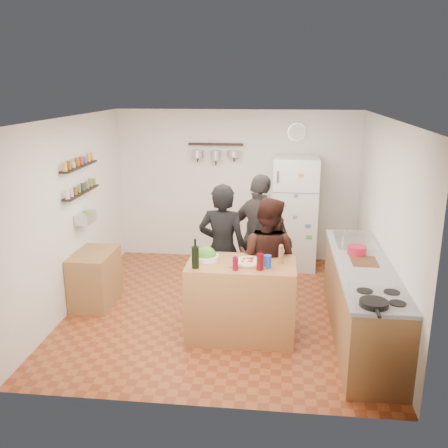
# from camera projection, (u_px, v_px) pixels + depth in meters

# --- Properties ---
(room_shell) EXTENTS (4.20, 4.20, 4.20)m
(room_shell) POSITION_uv_depth(u_px,v_px,m) (226.00, 211.00, 6.70)
(room_shell) COLOR brown
(room_shell) RESTS_ON ground
(prep_island) EXTENTS (1.25, 0.72, 0.91)m
(prep_island) POSITION_uv_depth(u_px,v_px,m) (241.00, 299.00, 5.87)
(prep_island) COLOR #A2683B
(prep_island) RESTS_ON floor
(pizza_board) EXTENTS (0.42, 0.34, 0.02)m
(pizza_board) POSITION_uv_depth(u_px,v_px,m) (248.00, 263.00, 5.72)
(pizza_board) COLOR #965236
(pizza_board) RESTS_ON prep_island
(pizza) EXTENTS (0.34, 0.34, 0.02)m
(pizza) POSITION_uv_depth(u_px,v_px,m) (248.00, 261.00, 5.71)
(pizza) COLOR beige
(pizza) RESTS_ON pizza_board
(salad_bowl) EXTENTS (0.29, 0.29, 0.06)m
(salad_bowl) POSITION_uv_depth(u_px,v_px,m) (206.00, 258.00, 5.83)
(salad_bowl) COLOR white
(salad_bowl) RESTS_ON prep_island
(wine_bottle) EXTENTS (0.08, 0.08, 0.25)m
(wine_bottle) POSITION_uv_depth(u_px,v_px,m) (195.00, 257.00, 5.56)
(wine_bottle) COLOR black
(wine_bottle) RESTS_ON prep_island
(wine_glass_near) EXTENTS (0.06, 0.06, 0.15)m
(wine_glass_near) POSITION_uv_depth(u_px,v_px,m) (235.00, 264.00, 5.50)
(wine_glass_near) COLOR #59071F
(wine_glass_near) RESTS_ON prep_island
(wine_glass_far) EXTENTS (0.08, 0.08, 0.19)m
(wine_glass_far) POSITION_uv_depth(u_px,v_px,m) (260.00, 262.00, 5.51)
(wine_glass_far) COLOR #51060D
(wine_glass_far) RESTS_ON prep_island
(pepper_mill) EXTENTS (0.06, 0.06, 0.18)m
(pepper_mill) POSITION_uv_depth(u_px,v_px,m) (281.00, 256.00, 5.72)
(pepper_mill) COLOR #915A3C
(pepper_mill) RESTS_ON prep_island
(salt_canister) EXTENTS (0.09, 0.09, 0.14)m
(salt_canister) POSITION_uv_depth(u_px,v_px,m) (267.00, 261.00, 5.58)
(salt_canister) COLOR #1B3B97
(salt_canister) RESTS_ON prep_island
(person_left) EXTENTS (0.67, 0.49, 1.72)m
(person_left) POSITION_uv_depth(u_px,v_px,m) (222.00, 250.00, 6.36)
(person_left) COLOR black
(person_left) RESTS_ON floor
(person_center) EXTENTS (0.94, 0.84, 1.60)m
(person_center) POSITION_uv_depth(u_px,v_px,m) (267.00, 260.00, 6.16)
(person_center) COLOR black
(person_center) RESTS_ON floor
(person_back) EXTENTS (1.08, 0.94, 1.75)m
(person_back) POSITION_uv_depth(u_px,v_px,m) (260.00, 238.00, 6.81)
(person_back) COLOR #2E2B29
(person_back) RESTS_ON floor
(counter_run) EXTENTS (0.63, 2.63, 0.90)m
(counter_run) POSITION_uv_depth(u_px,v_px,m) (362.00, 301.00, 5.83)
(counter_run) COLOR #9E7042
(counter_run) RESTS_ON floor
(stove_top) EXTENTS (0.60, 0.62, 0.02)m
(stove_top) POSITION_uv_depth(u_px,v_px,m) (381.00, 298.00, 4.80)
(stove_top) COLOR white
(stove_top) RESTS_ON counter_run
(skillet) EXTENTS (0.27, 0.27, 0.05)m
(skillet) POSITION_uv_depth(u_px,v_px,m) (374.00, 303.00, 4.61)
(skillet) COLOR black
(skillet) RESTS_ON stove_top
(sink) EXTENTS (0.50, 0.80, 0.03)m
(sink) POSITION_uv_depth(u_px,v_px,m) (355.00, 241.00, 6.52)
(sink) COLOR silver
(sink) RESTS_ON counter_run
(cutting_board) EXTENTS (0.30, 0.40, 0.02)m
(cutting_board) POSITION_uv_depth(u_px,v_px,m) (364.00, 262.00, 5.77)
(cutting_board) COLOR brown
(cutting_board) RESTS_ON counter_run
(red_bowl) EXTENTS (0.23, 0.23, 0.09)m
(red_bowl) POSITION_uv_depth(u_px,v_px,m) (357.00, 250.00, 6.00)
(red_bowl) COLOR #B41431
(red_bowl) RESTS_ON counter_run
(fridge) EXTENTS (0.70, 0.68, 1.80)m
(fridge) POSITION_uv_depth(u_px,v_px,m) (294.00, 213.00, 7.99)
(fridge) COLOR white
(fridge) RESTS_ON floor
(wall_clock) EXTENTS (0.30, 0.03, 0.30)m
(wall_clock) POSITION_uv_depth(u_px,v_px,m) (297.00, 132.00, 7.97)
(wall_clock) COLOR silver
(wall_clock) RESTS_ON back_wall
(spice_shelf_lower) EXTENTS (0.12, 1.00, 0.02)m
(spice_shelf_lower) POSITION_uv_depth(u_px,v_px,m) (81.00, 192.00, 6.66)
(spice_shelf_lower) COLOR black
(spice_shelf_lower) RESTS_ON left_wall
(spice_shelf_upper) EXTENTS (0.12, 1.00, 0.02)m
(spice_shelf_upper) POSITION_uv_depth(u_px,v_px,m) (79.00, 166.00, 6.56)
(spice_shelf_upper) COLOR black
(spice_shelf_upper) RESTS_ON left_wall
(produce_basket) EXTENTS (0.18, 0.35, 0.14)m
(produce_basket) POSITION_uv_depth(u_px,v_px,m) (86.00, 218.00, 6.75)
(produce_basket) COLOR silver
(produce_basket) RESTS_ON left_wall
(side_table) EXTENTS (0.50, 0.80, 0.73)m
(side_table) POSITION_uv_depth(u_px,v_px,m) (95.00, 278.00, 6.74)
(side_table) COLOR #A77346
(side_table) RESTS_ON floor
(pot_rack) EXTENTS (0.90, 0.04, 0.04)m
(pot_rack) POSITION_uv_depth(u_px,v_px,m) (216.00, 144.00, 8.08)
(pot_rack) COLOR black
(pot_rack) RESTS_ON back_wall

